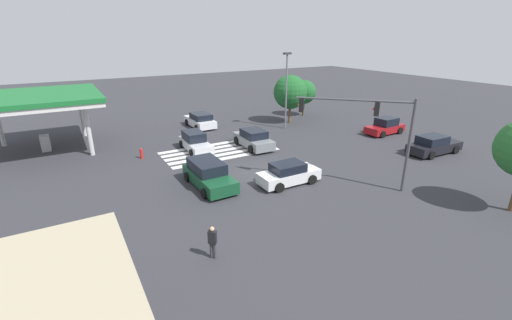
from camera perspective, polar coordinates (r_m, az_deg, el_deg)
ground_plane at (r=23.97m, az=0.00°, el=-2.64°), size 128.21×128.21×0.00m
crosswalk_markings at (r=29.17m, az=-6.12°, el=1.51°), size 9.43×4.40×0.01m
traffic_signal_mast at (r=21.98m, az=18.86°, el=5.86°), size 5.03×5.03×5.85m
car_0 at (r=22.41m, az=-7.92°, el=-2.37°), size 2.26×4.80×1.63m
car_1 at (r=36.25m, az=20.72°, el=5.23°), size 4.23×2.08×1.61m
car_2 at (r=22.61m, az=5.45°, el=-2.33°), size 4.16×1.95×1.44m
car_3 at (r=31.78m, az=27.50°, el=2.21°), size 4.90×2.22×1.56m
car_4 at (r=36.93m, az=-9.27°, el=6.53°), size 2.27×4.52×1.52m
car_5 at (r=29.78m, az=-0.44°, el=3.52°), size 2.25×4.64×1.59m
car_6 at (r=29.59m, az=-10.12°, el=3.01°), size 1.98×4.39×1.54m
gas_station_canopy at (r=33.31m, az=-32.82°, el=8.37°), size 9.50×9.50×4.77m
pedestrian at (r=15.41m, az=-7.25°, el=-13.23°), size 0.42×0.40×1.57m
street_light_pole_a at (r=35.37m, az=5.10°, el=12.52°), size 0.80×0.36×7.64m
tree_corner_b at (r=41.83m, az=8.02°, el=11.15°), size 2.81×2.81×4.25m
tree_corner_c at (r=38.01m, az=5.73°, el=11.20°), size 3.66×3.66×5.23m
fire_hydrant at (r=28.63m, az=-18.57°, el=1.07°), size 0.22×0.22×0.86m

